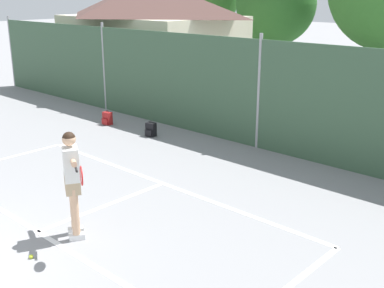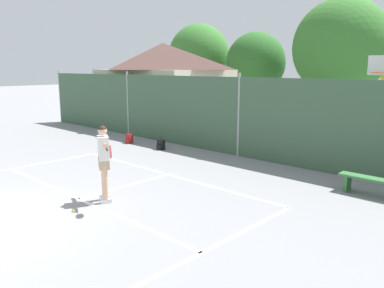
# 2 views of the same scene
# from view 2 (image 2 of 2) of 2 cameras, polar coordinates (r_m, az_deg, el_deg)

# --- Properties ---
(court_markings) EXTENTS (8.30, 11.10, 0.01)m
(court_markings) POSITION_cam_2_polar(r_m,az_deg,el_deg) (9.32, -26.31, -9.97)
(court_markings) COLOR white
(court_markings) RESTS_ON ground
(chainlink_fence) EXTENTS (26.09, 0.09, 3.00)m
(chainlink_fence) POSITION_cam_2_polar(r_m,az_deg,el_deg) (14.02, 6.91, 3.97)
(chainlink_fence) COLOR #38563D
(chainlink_fence) RESTS_ON ground
(basketball_hoop) EXTENTS (0.90, 0.67, 3.55)m
(basketball_hoop) POSITION_cam_2_polar(r_m,az_deg,el_deg) (13.54, 26.06, 6.41)
(basketball_hoop) COLOR yellow
(basketball_hoop) RESTS_ON ground
(clubhouse_building) EXTENTS (7.24, 5.12, 4.48)m
(clubhouse_building) POSITION_cam_2_polar(r_m,az_deg,el_deg) (21.81, -4.27, 8.96)
(clubhouse_building) COLOR beige
(clubhouse_building) RESTS_ON ground
(treeline_backdrop) EXTENTS (25.45, 4.68, 6.83)m
(treeline_backdrop) POSITION_cam_2_polar(r_m,az_deg,el_deg) (23.29, 18.04, 12.37)
(treeline_backdrop) COLOR brown
(treeline_backdrop) RESTS_ON ground
(tennis_player) EXTENTS (1.33, 0.67, 1.85)m
(tennis_player) POSITION_cam_2_polar(r_m,az_deg,el_deg) (9.38, -12.89, -1.84)
(tennis_player) COLOR silver
(tennis_player) RESTS_ON ground
(tennis_ball) EXTENTS (0.07, 0.07, 0.07)m
(tennis_ball) POSITION_cam_2_polar(r_m,az_deg,el_deg) (9.18, -17.05, -9.38)
(tennis_ball) COLOR #CCE033
(tennis_ball) RESTS_ON ground
(backpack_red) EXTENTS (0.29, 0.26, 0.46)m
(backpack_red) POSITION_cam_2_polar(r_m,az_deg,el_deg) (16.67, -9.24, 0.77)
(backpack_red) COLOR maroon
(backpack_red) RESTS_ON ground
(backpack_black) EXTENTS (0.30, 0.27, 0.46)m
(backpack_black) POSITION_cam_2_polar(r_m,az_deg,el_deg) (15.23, -4.63, -0.11)
(backpack_black) COLOR black
(backpack_black) RESTS_ON ground
(courtside_bench) EXTENTS (1.60, 0.36, 0.48)m
(courtside_bench) POSITION_cam_2_polar(r_m,az_deg,el_deg) (10.70, 25.01, -5.15)
(courtside_bench) COLOR #336B38
(courtside_bench) RESTS_ON ground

